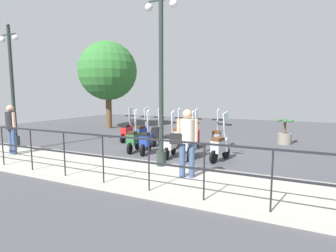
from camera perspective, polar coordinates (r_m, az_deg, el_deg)
name	(u,v)px	position (r m, az deg, el deg)	size (l,w,h in m)	color
ground_plane	(178,152)	(9.61, 2.20, -5.62)	(28.00, 28.00, 0.00)	#424247
promenade_walkway	(130,173)	(6.89, -8.24, -10.09)	(2.20, 20.00, 0.15)	#A39E93
fence_railing	(103,149)	(5.87, -14.01, -4.99)	(0.04, 16.03, 1.07)	black
lamp_post_near	(161,88)	(6.98, -1.50, 8.24)	(0.26, 0.90, 4.69)	#232D28
lamp_post_far	(13,94)	(11.06, -30.71, 6.05)	(0.26, 0.90, 4.40)	#232D28
pedestrian_with_bag	(186,138)	(6.06, 4.01, -2.62)	(0.45, 0.62, 1.59)	#384C70
pedestrian_distant	(11,126)	(9.82, -30.94, 0.07)	(0.37, 0.48, 1.59)	#384C70
tree_large	(108,71)	(16.71, -12.98, 11.55)	(3.54, 3.54, 5.28)	brown
potted_palm	(284,134)	(12.03, 24.02, -1.52)	(1.06, 0.66, 1.05)	slate
scooter_near_0	(220,146)	(8.37, 11.29, -4.24)	(1.21, 0.51, 1.54)	black
scooter_near_1	(191,143)	(8.62, 5.07, -3.81)	(1.22, 0.48, 1.54)	black
scooter_near_2	(170,143)	(8.70, 0.45, -3.68)	(1.23, 0.45, 1.54)	black
scooter_near_3	(146,140)	(9.27, -4.83, -3.05)	(1.21, 0.51, 1.54)	black
scooter_near_4	(133,139)	(9.63, -7.53, -2.72)	(1.22, 0.51, 1.54)	black
scooter_far_0	(217,138)	(9.86, 10.53, -2.55)	(1.23, 0.45, 1.54)	black
scooter_far_1	(194,136)	(10.13, 5.66, -2.22)	(1.23, 0.44, 1.54)	black
scooter_far_2	(177,135)	(10.42, 2.01, -1.93)	(1.23, 0.47, 1.54)	black
scooter_far_3	(157,133)	(10.80, -2.40, -1.63)	(1.23, 0.47, 1.54)	black
scooter_far_4	(142,132)	(11.17, -5.66, -1.37)	(1.23, 0.44, 1.54)	black
scooter_far_5	(127,131)	(11.73, -8.88, -1.02)	(1.23, 0.44, 1.54)	black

